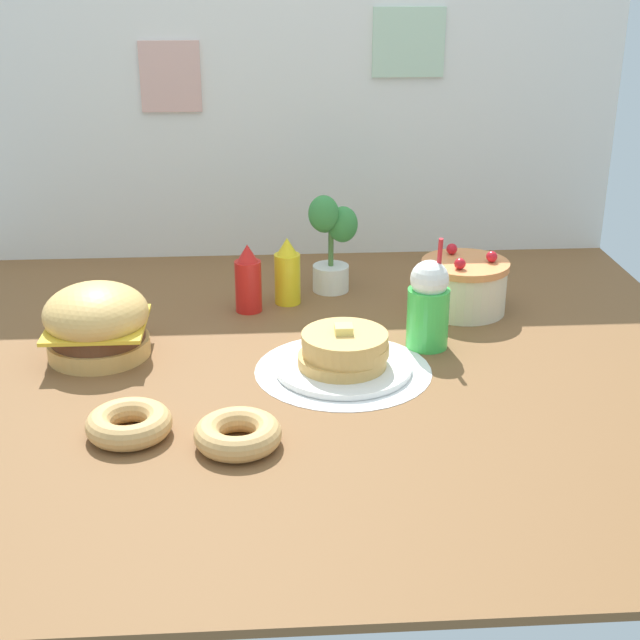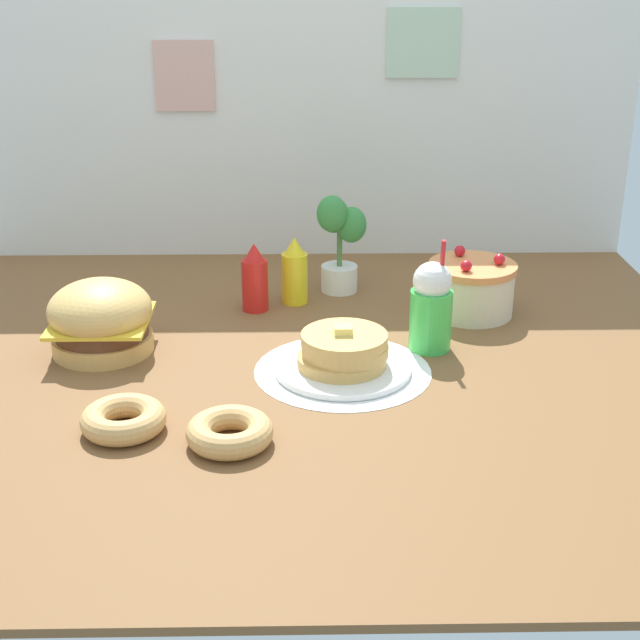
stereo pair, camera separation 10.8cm
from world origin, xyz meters
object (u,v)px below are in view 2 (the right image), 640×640
burger (101,318)px  donut_chocolate (230,431)px  potted_plant (339,240)px  pancake_stack (343,355)px  ketchup_bottle (255,279)px  donut_pink_glaze (123,419)px  layer_cake (471,288)px  mustard_bottle (295,273)px  cream_soda_cup (431,307)px

burger → donut_chocolate: 0.68m
donut_chocolate → potted_plant: size_ratio=0.61×
pancake_stack → ketchup_bottle: size_ratio=1.70×
donut_pink_glaze → potted_plant: size_ratio=0.61×
ketchup_bottle → layer_cake: bearing=-3.8°
potted_plant → mustard_bottle: bearing=-144.2°
donut_pink_glaze → layer_cake: bearing=37.6°
layer_cake → donut_chocolate: size_ratio=1.34×
layer_cake → donut_pink_glaze: (-0.96, -0.74, -0.05)m
burger → ketchup_bottle: size_ratio=1.33×
burger → layer_cake: bearing=13.7°
burger → ketchup_bottle: ketchup_bottle is taller
layer_cake → potted_plant: 0.47m
ketchup_bottle → donut_chocolate: (-0.02, -0.85, -0.07)m
burger → mustard_bottle: (0.55, 0.38, 0.00)m
ketchup_bottle → cream_soda_cup: cream_soda_cup is taller
donut_pink_glaze → potted_plant: (0.55, 0.95, 0.15)m
ketchup_bottle → donut_chocolate: ketchup_bottle is taller
mustard_bottle → donut_chocolate: size_ratio=1.08×
mustard_bottle → potted_plant: 0.20m
mustard_bottle → cream_soda_cup: size_ratio=0.67×
donut_pink_glaze → donut_chocolate: bearing=-14.3°
pancake_stack → mustard_bottle: (-0.14, 0.53, 0.05)m
pancake_stack → cream_soda_cup: bearing=30.6°
pancake_stack → donut_pink_glaze: pancake_stack is taller
potted_plant → donut_chocolate: bearing=-106.0°
mustard_bottle → donut_pink_glaze: mustard_bottle is taller
layer_cake → cream_soda_cup: size_ratio=0.83×
burger → donut_chocolate: bearing=-53.0°
burger → pancake_stack: (0.69, -0.15, -0.05)m
burger → donut_pink_glaze: 0.50m
donut_chocolate → pancake_stack: bearing=53.7°
burger → ketchup_bottle: (0.42, 0.31, 0.00)m
ketchup_bottle → potted_plant: 0.33m
burger → potted_plant: potted_plant is taller
layer_cake → ketchup_bottle: 0.69m
burger → cream_soda_cup: (0.94, -0.00, 0.03)m
layer_cake → cream_soda_cup: bearing=-121.3°
donut_pink_glaze → donut_chocolate: same height
burger → cream_soda_cup: 0.94m
burger → mustard_bottle: 0.67m
mustard_bottle → cream_soda_cup: 0.55m
cream_soda_cup → potted_plant: bearing=116.9°
ketchup_bottle → mustard_bottle: (0.13, 0.06, 0.00)m
donut_pink_glaze → ketchup_bottle: bearing=70.5°
ketchup_bottle → mustard_bottle: size_ratio=1.00×
ketchup_bottle → potted_plant: (0.27, 0.17, 0.08)m
layer_cake → donut_chocolate: (-0.70, -0.81, -0.05)m
mustard_bottle → donut_pink_glaze: (-0.40, -0.85, -0.07)m
ketchup_bottle → donut_pink_glaze: bearing=-109.5°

